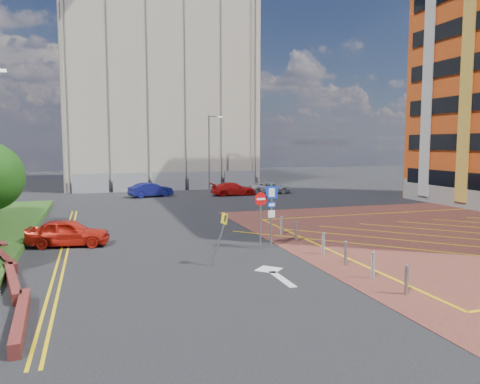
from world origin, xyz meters
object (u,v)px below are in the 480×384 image
lamp_back (210,150)px  car_silver_back (270,188)px  sign_cluster (267,209)px  car_red_back (233,189)px  car_red_left (68,233)px  car_blue_back (151,190)px  warning_sign (221,232)px

lamp_back → car_silver_back: (5.40, -3.67, -3.78)m
sign_cluster → car_red_back: (5.05, 22.66, -1.32)m
car_red_left → car_silver_back: (18.48, 19.84, -0.10)m
car_blue_back → car_red_back: 7.95m
lamp_back → car_red_left: bearing=-119.1°
warning_sign → car_blue_back: size_ratio=0.54×
car_red_left → car_silver_back: 27.11m
lamp_back → warning_sign: 30.37m
car_silver_back → warning_sign: bearing=164.2°
sign_cluster → car_red_left: sign_cluster is taller
car_red_back → car_silver_back: (4.14, 0.69, -0.05)m
warning_sign → car_blue_back: (0.16, 26.21, -0.75)m
car_red_left → car_blue_back: car_blue_back is taller
lamp_back → car_red_left: size_ratio=2.01×
sign_cluster → car_red_left: bearing=159.3°
warning_sign → car_red_back: (8.04, 25.11, -0.79)m
lamp_back → car_blue_back: lamp_back is taller
warning_sign → car_red_back: 26.37m
sign_cluster → warning_sign: bearing=-140.8°
sign_cluster → car_red_left: size_ratio=0.80×
warning_sign → car_silver_back: bearing=64.7°
warning_sign → car_red_left: size_ratio=0.56×
lamp_back → warning_sign: bearing=-103.0°
car_red_back → warning_sign: bearing=162.7°
car_red_back → car_silver_back: size_ratio=1.04×
sign_cluster → car_blue_back: sign_cluster is taller
sign_cluster → car_red_back: 23.26m
car_blue_back → car_silver_back: 12.02m
car_blue_back → car_silver_back: size_ratio=0.99×
lamp_back → car_silver_back: lamp_back is taller
sign_cluster → car_blue_back: size_ratio=0.77×
sign_cluster → car_red_back: sign_cluster is taller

